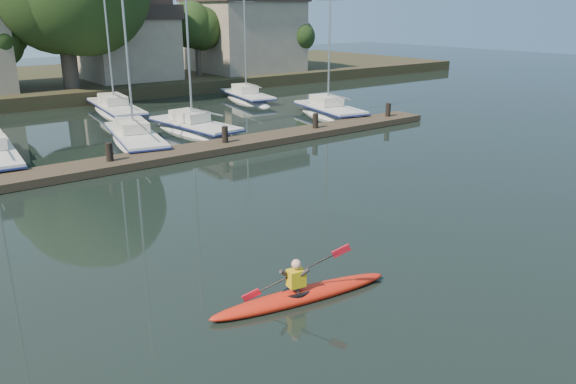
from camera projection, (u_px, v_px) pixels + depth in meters
ground at (389, 255)px, 16.35m from camera, size 160.00×160.00×0.00m
kayak at (301, 293)px, 13.78m from camera, size 4.92×1.45×1.56m
dock at (172, 155)px, 26.84m from camera, size 34.00×2.00×1.80m
sailboat_2 at (136, 147)px, 29.93m from camera, size 3.82×9.12×14.70m
sailboat_3 at (195, 136)px, 32.63m from camera, size 2.94×8.23×12.99m
sailboat_4 at (329, 119)px, 37.78m from camera, size 3.71×7.87×12.87m
sailboat_6 at (116, 116)px, 38.56m from camera, size 3.31×10.28×16.06m
sailboat_7 at (247, 103)px, 43.95m from camera, size 3.53×8.19×12.80m
shore at (44, 55)px, 46.64m from camera, size 90.00×25.25×12.75m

